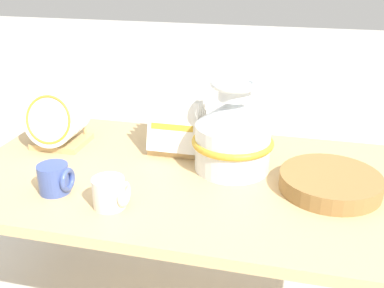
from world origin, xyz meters
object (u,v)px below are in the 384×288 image
(dish_rack_round_plates, at_px, (58,122))
(mug_cream_glaze, at_px, (110,193))
(dish_rack_square_plates, at_px, (178,130))
(wicker_charger_stack, at_px, (330,182))
(mug_cobalt_glaze, at_px, (55,179))
(ceramic_vase, at_px, (233,133))

(dish_rack_round_plates, distance_m, mug_cream_glaze, 0.52)
(dish_rack_square_plates, bearing_deg, dish_rack_round_plates, -170.40)
(dish_rack_square_plates, distance_m, wicker_charger_stack, 0.57)
(dish_rack_square_plates, bearing_deg, mug_cream_glaze, -99.92)
(dish_rack_round_plates, bearing_deg, mug_cobalt_glaze, -63.25)
(ceramic_vase, height_order, dish_rack_round_plates, ceramic_vase)
(dish_rack_round_plates, relative_size, mug_cobalt_glaze, 2.20)
(ceramic_vase, bearing_deg, wicker_charger_stack, -13.12)
(dish_rack_square_plates, distance_m, mug_cobalt_glaze, 0.49)
(ceramic_vase, bearing_deg, dish_rack_square_plates, 152.72)
(wicker_charger_stack, distance_m, mug_cobalt_glaze, 0.84)
(mug_cream_glaze, bearing_deg, wicker_charger_stack, 22.49)
(dish_rack_round_plates, bearing_deg, wicker_charger_stack, -6.60)
(mug_cream_glaze, bearing_deg, ceramic_vase, 47.83)
(dish_rack_square_plates, relative_size, mug_cream_glaze, 1.99)
(ceramic_vase, xyz_separation_m, wicker_charger_stack, (0.32, -0.07, -0.10))
(ceramic_vase, xyz_separation_m, mug_cream_glaze, (-0.30, -0.33, -0.08))
(dish_rack_square_plates, distance_m, mug_cream_glaze, 0.45)
(mug_cobalt_glaze, xyz_separation_m, mug_cream_glaze, (0.20, -0.04, 0.00))
(dish_rack_square_plates, relative_size, mug_cobalt_glaze, 1.99)
(dish_rack_round_plates, height_order, dish_rack_square_plates, dish_rack_round_plates)
(mug_cobalt_glaze, bearing_deg, ceramic_vase, 30.26)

